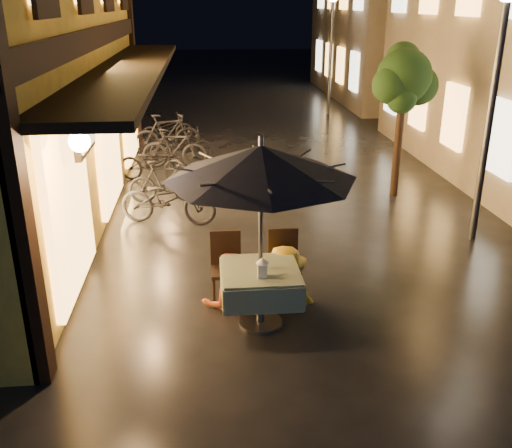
{
  "coord_description": "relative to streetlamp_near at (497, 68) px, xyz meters",
  "views": [
    {
      "loc": [
        -1.64,
        -6.83,
        3.89
      ],
      "look_at": [
        -0.98,
        0.14,
        1.15
      ],
      "focal_mm": 40.0,
      "sensor_mm": 36.0,
      "label": 1
    }
  ],
  "objects": [
    {
      "name": "cafe_table",
      "position": [
        -3.98,
        -2.46,
        -2.33
      ],
      "size": [
        0.99,
        0.99,
        0.78
      ],
      "color": "#59595E",
      "rests_on": "ground"
    },
    {
      "name": "street_tree",
      "position": [
        -0.59,
        2.51,
        -0.5
      ],
      "size": [
        1.43,
        1.2,
        3.15
      ],
      "color": "black",
      "rests_on": "ground"
    },
    {
      "name": "bicycle_2",
      "position": [
        -5.81,
        4.03,
        -2.49
      ],
      "size": [
        1.73,
        1.02,
        0.86
      ],
      "primitive_type": "imported",
      "rotation": [
        0.0,
        0.0,
        1.27
      ],
      "color": "black",
      "rests_on": "ground"
    },
    {
      "name": "bicycle_3",
      "position": [
        -5.36,
        5.13,
        -2.43
      ],
      "size": [
        1.68,
        0.71,
        0.98
      ],
      "primitive_type": "imported",
      "rotation": [
        0.0,
        0.0,
        1.41
      ],
      "color": "black",
      "rests_on": "ground"
    },
    {
      "name": "streetlamp_far",
      "position": [
        0.0,
        12.0,
        0.0
      ],
      "size": [
        0.36,
        0.36,
        4.23
      ],
      "color": "#59595E",
      "rests_on": "ground"
    },
    {
      "name": "bicycle_0",
      "position": [
        -5.32,
        1.28,
        -2.44
      ],
      "size": [
        1.91,
        1.04,
        0.95
      ],
      "primitive_type": "imported",
      "rotation": [
        0.0,
        0.0,
        1.34
      ],
      "color": "black",
      "rests_on": "ground"
    },
    {
      "name": "cafe_chair_left",
      "position": [
        -4.38,
        -1.72,
        -2.38
      ],
      "size": [
        0.42,
        0.42,
        0.97
      ],
      "color": "black",
      "rests_on": "ground"
    },
    {
      "name": "patio_umbrella",
      "position": [
        -3.98,
        -2.46,
        -0.77
      ],
      "size": [
        2.3,
        2.3,
        2.46
      ],
      "color": "#59595E",
      "rests_on": "ground"
    },
    {
      "name": "bicycle_5",
      "position": [
        -5.6,
        6.51,
        -2.37
      ],
      "size": [
        1.91,
        1.02,
        1.1
      ],
      "primitive_type": "imported",
      "rotation": [
        0.0,
        0.0,
        1.86
      ],
      "color": "black",
      "rests_on": "ground"
    },
    {
      "name": "person_orange",
      "position": [
        -4.37,
        -1.91,
        -2.18
      ],
      "size": [
        0.81,
        0.68,
        1.48
      ],
      "primitive_type": "imported",
      "rotation": [
        0.0,
        0.0,
        3.32
      ],
      "color": "orange",
      "rests_on": "ground"
    },
    {
      "name": "ground",
      "position": [
        -3.0,
        -2.0,
        -2.92
      ],
      "size": [
        90.0,
        90.0,
        0.0
      ],
      "primitive_type": "plane",
      "color": "black",
      "rests_on": "ground"
    },
    {
      "name": "east_building_far",
      "position": [
        4.49,
        16.0,
        0.74
      ],
      "size": [
        7.3,
        10.3,
        7.3
      ],
      "color": "tan",
      "rests_on": "ground"
    },
    {
      "name": "cafe_chair_right",
      "position": [
        -3.58,
        -1.72,
        -2.38
      ],
      "size": [
        0.42,
        0.42,
        0.97
      ],
      "color": "black",
      "rests_on": "ground"
    },
    {
      "name": "person_yellow",
      "position": [
        -3.6,
        -1.93,
        -2.11
      ],
      "size": [
        1.07,
        0.64,
        1.61
      ],
      "primitive_type": "imported",
      "rotation": [
        0.0,
        0.0,
        3.18
      ],
      "color": "yellow",
      "rests_on": "ground"
    },
    {
      "name": "bicycle_4",
      "position": [
        -5.2,
        5.73,
        -2.49
      ],
      "size": [
        1.66,
        0.66,
        0.85
      ],
      "primitive_type": "imported",
      "rotation": [
        0.0,
        0.0,
        1.63
      ],
      "color": "black",
      "rests_on": "ground"
    },
    {
      "name": "bicycle_6",
      "position": [
        -5.7,
        7.88,
        -2.5
      ],
      "size": [
        1.69,
        1.13,
        0.84
      ],
      "primitive_type": "imported",
      "rotation": [
        0.0,
        0.0,
        1.97
      ],
      "color": "black",
      "rests_on": "ground"
    },
    {
      "name": "streetlamp_near",
      "position": [
        0.0,
        0.0,
        0.0
      ],
      "size": [
        0.36,
        0.36,
        4.23
      ],
      "color": "#59595E",
      "rests_on": "ground"
    },
    {
      "name": "table_lantern",
      "position": [
        -3.98,
        -2.67,
        -2.0
      ],
      "size": [
        0.16,
        0.16,
        0.25
      ],
      "color": "white",
      "rests_on": "cafe_table"
    },
    {
      "name": "bicycle_1",
      "position": [
        -5.46,
        2.5,
        -2.48
      ],
      "size": [
        1.47,
        0.43,
        0.88
      ],
      "primitive_type": "imported",
      "rotation": [
        0.0,
        0.0,
        1.58
      ],
      "color": "black",
      "rests_on": "ground"
    }
  ]
}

